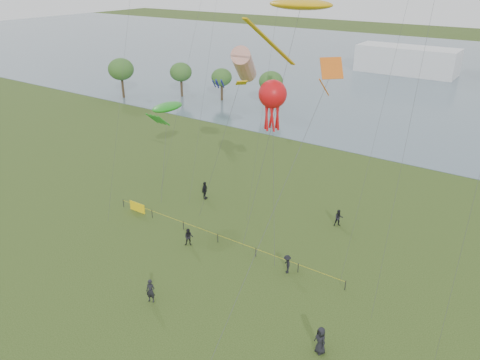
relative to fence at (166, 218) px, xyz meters
The scene contains 16 objects.
ground_plane 15.99m from the fence, 50.72° to the right, with size 400.00×400.00×0.00m, color #273B12.
lake 88.21m from the fence, 83.41° to the left, with size 400.00×120.00×0.08m, color slate.
pavilion_left 82.69m from the fence, 91.30° to the left, with size 22.00×8.00×6.00m, color white.
trees 45.54m from the fence, 127.47° to the left, with size 30.83×13.59×7.29m.
fence is the anchor object (origin of this frame).
spectator_a 4.69m from the fence, 22.72° to the right, with size 0.78×0.61×1.61m, color black.
spectator_b 13.40m from the fence, ahead, with size 1.03×0.59×1.60m, color black.
spectator_c 6.14m from the fence, 91.57° to the left, with size 1.13×0.47×1.93m, color black.
spectator_d 20.43m from the fence, 19.44° to the right, with size 0.94×0.61×1.92m, color black.
spectator_f 11.55m from the fence, 52.97° to the right, with size 0.67×0.44×1.85m, color black.
spectator_g 16.30m from the fence, 32.44° to the left, with size 0.81×0.63×1.67m, color black.
kite_stingray 22.35m from the fence, 28.38° to the left, with size 5.19×10.10×20.12m.
kite_windsock 16.06m from the fence, 39.17° to the left, with size 5.78×4.94×16.66m.
kite_creature 12.97m from the fence, 129.20° to the left, with size 4.35×7.33×8.94m.
kite_octopus 16.17m from the fence, 16.18° to the left, with size 3.61×4.26×14.41m.
kite_delta 22.29m from the fence, ahead, with size 1.48×15.10×17.30m.
Camera 1 is at (17.66, -15.85, 22.26)m, focal length 35.00 mm.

